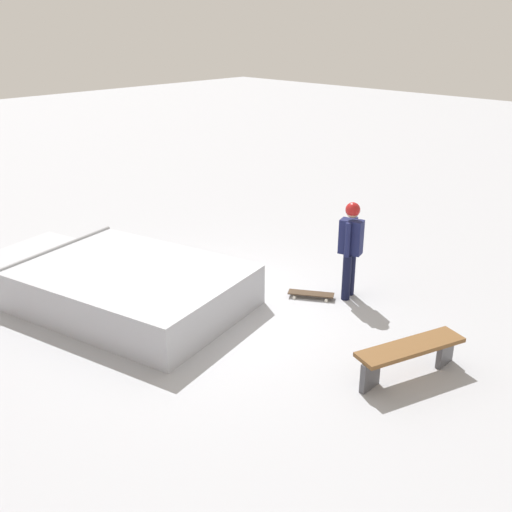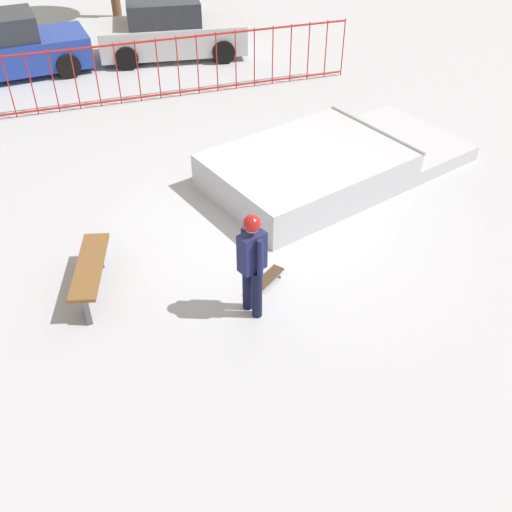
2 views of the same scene
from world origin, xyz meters
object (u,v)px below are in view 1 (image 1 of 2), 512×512
object	(u,v)px
park_bench	(410,353)
skater	(351,243)
skate_ramp	(112,284)
skateboard	(311,294)

from	to	relation	value
park_bench	skater	bearing A→B (deg)	-34.95
skate_ramp	skater	bearing A→B (deg)	-146.30
skater	skate_ramp	bearing A→B (deg)	-149.99
skate_ramp	skater	world-z (taller)	skater
skate_ramp	park_bench	distance (m)	5.12
skater	park_bench	distance (m)	2.61
skate_ramp	skater	size ratio (longest dim) A/B	3.39
skateboard	park_bench	bearing A→B (deg)	-52.94
skate_ramp	skateboard	size ratio (longest dim) A/B	7.44
skate_ramp	park_bench	xyz separation A→B (m)	(-4.89, -1.52, 0.04)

